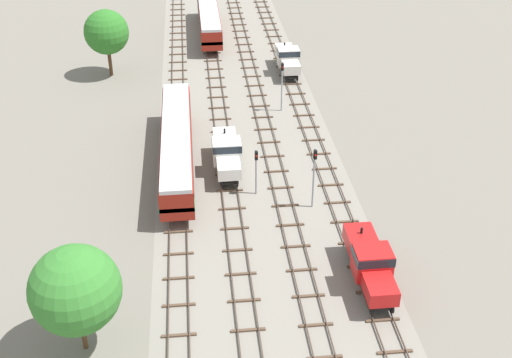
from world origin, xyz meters
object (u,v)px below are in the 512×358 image
passenger_coach_far_left_mid (177,143)px  shunter_loco_centre_midfar (288,58)px  signal_post_near (314,171)px  signal_post_mid (282,81)px  signal_post_nearest (256,166)px  shunter_loco_centre_nearest (370,261)px  shunter_loco_left_near (227,152)px  diesel_railcar_left_far (209,18)px

passenger_coach_far_left_mid → shunter_loco_centre_midfar: bearing=58.5°
signal_post_near → signal_post_mid: 19.98m
shunter_loco_centre_midfar → signal_post_mid: bearing=-101.6°
signal_post_nearest → shunter_loco_centre_midfar: bearing=76.2°
shunter_loco_centre_nearest → signal_post_nearest: 15.01m
passenger_coach_far_left_mid → signal_post_near: (11.79, -8.41, 1.08)m
shunter_loco_centre_nearest → shunter_loco_centre_midfar: (0.00, 41.99, 0.00)m
signal_post_nearest → signal_post_near: signal_post_near is taller
shunter_loco_centre_nearest → shunter_loco_left_near: (-9.43, 17.82, 0.00)m
signal_post_nearest → signal_post_mid: size_ratio=0.78×
shunter_loco_left_near → shunter_loco_centre_midfar: size_ratio=1.00×
diesel_railcar_left_far → signal_post_mid: 28.12m
signal_post_nearest → signal_post_near: 5.47m
shunter_loco_centre_midfar → signal_post_mid: size_ratio=1.44×
shunter_loco_centre_nearest → signal_post_near: size_ratio=1.44×
shunter_loco_left_near → signal_post_nearest: 5.27m
signal_post_mid → shunter_loco_centre_midfar: bearing=78.4°
passenger_coach_far_left_mid → shunter_loco_centre_midfar: (14.15, 23.05, -0.60)m
shunter_loco_centre_nearest → signal_post_nearest: (-7.07, 13.20, 0.93)m
shunter_loco_centre_midfar → diesel_railcar_left_far: diesel_railcar_left_far is taller
diesel_railcar_left_far → signal_post_mid: bearing=-75.4°
shunter_loco_centre_nearest → signal_post_near: (-2.36, 10.53, 1.69)m
shunter_loco_left_near → shunter_loco_centre_midfar: bearing=68.7°
passenger_coach_far_left_mid → signal_post_nearest: bearing=-39.0°
shunter_loco_centre_midfar → signal_post_near: size_ratio=1.44×
signal_post_mid → shunter_loco_centre_nearest: bearing=-85.6°
signal_post_mid → signal_post_nearest: bearing=-105.2°
shunter_loco_centre_midfar → signal_post_nearest: bearing=-103.8°
signal_post_near → shunter_loco_left_near: bearing=134.1°
shunter_loco_left_near → passenger_coach_far_left_mid: 4.88m
shunter_loco_centre_nearest → shunter_loco_left_near: 20.16m
shunter_loco_centre_midfar → signal_post_nearest: 29.66m
shunter_loco_centre_midfar → diesel_railcar_left_far: 18.34m
shunter_loco_centre_nearest → passenger_coach_far_left_mid: bearing=126.8°
signal_post_mid → passenger_coach_far_left_mid: bearing=-135.5°
shunter_loco_centre_midfar → signal_post_nearest: size_ratio=1.85×
signal_post_nearest → shunter_loco_centre_nearest: bearing=-61.8°
passenger_coach_far_left_mid → signal_post_mid: signal_post_mid is taller
shunter_loco_left_near → diesel_railcar_left_far: bearing=90.0°
signal_post_near → shunter_loco_centre_midfar: bearing=85.7°
shunter_loco_centre_nearest → passenger_coach_far_left_mid: 23.65m
signal_post_nearest → signal_post_near: (4.72, -2.67, 0.75)m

